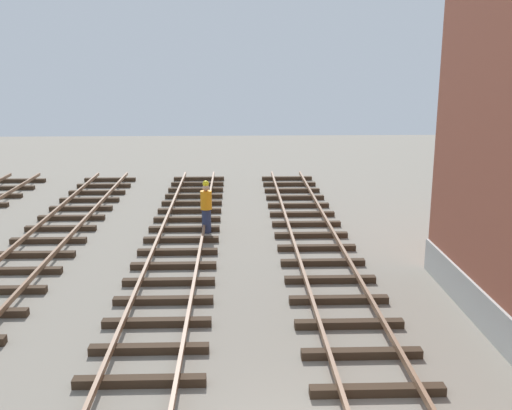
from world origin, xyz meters
name	(u,v)px	position (x,y,z in m)	size (l,w,h in m)	color
track_worker_distant	(206,207)	(-2.48, 12.91, 0.93)	(0.40, 0.40, 1.87)	#262D4C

